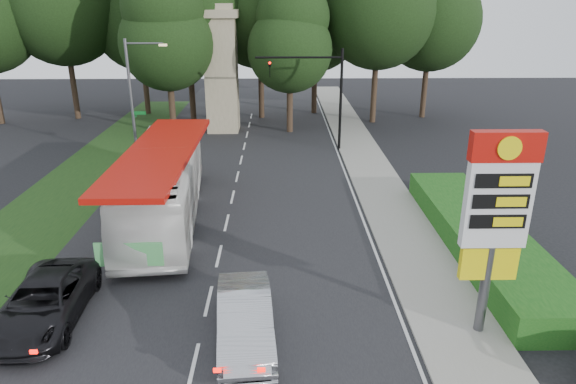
{
  "coord_description": "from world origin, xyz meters",
  "views": [
    {
      "loc": [
        2.63,
        -12.2,
        10.39
      ],
      "look_at": [
        3.01,
        9.47,
        2.2
      ],
      "focal_mm": 32.0,
      "sensor_mm": 36.0,
      "label": 1
    }
  ],
  "objects_px": {
    "gas_station_pylon": "(497,209)",
    "sedan_silver": "(245,319)",
    "transit_bus": "(163,185)",
    "suv_charcoal": "(44,301)",
    "streetlight_signs": "(134,94)",
    "traffic_signal_mast": "(322,86)",
    "monument": "(221,69)"
  },
  "relations": [
    {
      "from": "gas_station_pylon",
      "to": "suv_charcoal",
      "type": "xyz_separation_m",
      "value": [
        -14.59,
        0.92,
        -3.69
      ]
    },
    {
      "from": "streetlight_signs",
      "to": "gas_station_pylon",
      "type": "bearing_deg",
      "value": -51.04
    },
    {
      "from": "gas_station_pylon",
      "to": "monument",
      "type": "bearing_deg",
      "value": 111.8
    },
    {
      "from": "monument",
      "to": "sedan_silver",
      "type": "height_order",
      "value": "monument"
    },
    {
      "from": "traffic_signal_mast",
      "to": "streetlight_signs",
      "type": "xyz_separation_m",
      "value": [
        -12.67,
        -1.99,
        -0.23
      ]
    },
    {
      "from": "gas_station_pylon",
      "to": "suv_charcoal",
      "type": "relative_size",
      "value": 1.26
    },
    {
      "from": "streetlight_signs",
      "to": "transit_bus",
      "type": "distance_m",
      "value": 11.4
    },
    {
      "from": "suv_charcoal",
      "to": "monument",
      "type": "bearing_deg",
      "value": 80.61
    },
    {
      "from": "traffic_signal_mast",
      "to": "suv_charcoal",
      "type": "distance_m",
      "value": 24.14
    },
    {
      "from": "traffic_signal_mast",
      "to": "streetlight_signs",
      "type": "height_order",
      "value": "streetlight_signs"
    },
    {
      "from": "transit_bus",
      "to": "streetlight_signs",
      "type": "bearing_deg",
      "value": 105.07
    },
    {
      "from": "transit_bus",
      "to": "sedan_silver",
      "type": "height_order",
      "value": "transit_bus"
    },
    {
      "from": "streetlight_signs",
      "to": "suv_charcoal",
      "type": "bearing_deg",
      "value": -85.22
    },
    {
      "from": "gas_station_pylon",
      "to": "sedan_silver",
      "type": "height_order",
      "value": "gas_station_pylon"
    },
    {
      "from": "traffic_signal_mast",
      "to": "suv_charcoal",
      "type": "xyz_separation_m",
      "value": [
        -11.07,
        -21.09,
        -3.92
      ]
    },
    {
      "from": "monument",
      "to": "suv_charcoal",
      "type": "height_order",
      "value": "monument"
    },
    {
      "from": "streetlight_signs",
      "to": "suv_charcoal",
      "type": "distance_m",
      "value": 19.52
    },
    {
      "from": "traffic_signal_mast",
      "to": "streetlight_signs",
      "type": "bearing_deg",
      "value": -171.08
    },
    {
      "from": "suv_charcoal",
      "to": "streetlight_signs",
      "type": "bearing_deg",
      "value": 92.52
    },
    {
      "from": "monument",
      "to": "gas_station_pylon",
      "type": "bearing_deg",
      "value": -68.2
    },
    {
      "from": "gas_station_pylon",
      "to": "sedan_silver",
      "type": "xyz_separation_m",
      "value": [
        -7.7,
        -0.3,
        -3.64
      ]
    },
    {
      "from": "gas_station_pylon",
      "to": "traffic_signal_mast",
      "type": "bearing_deg",
      "value": 99.09
    },
    {
      "from": "monument",
      "to": "transit_bus",
      "type": "height_order",
      "value": "monument"
    },
    {
      "from": "gas_station_pylon",
      "to": "monument",
      "type": "xyz_separation_m",
      "value": [
        -11.2,
        28.01,
        0.66
      ]
    },
    {
      "from": "suv_charcoal",
      "to": "sedan_silver",
      "type": "bearing_deg",
      "value": -12.23
    },
    {
      "from": "streetlight_signs",
      "to": "traffic_signal_mast",
      "type": "bearing_deg",
      "value": 8.92
    },
    {
      "from": "monument",
      "to": "traffic_signal_mast",
      "type": "bearing_deg",
      "value": -38.0
    },
    {
      "from": "traffic_signal_mast",
      "to": "streetlight_signs",
      "type": "distance_m",
      "value": 12.83
    },
    {
      "from": "transit_bus",
      "to": "suv_charcoal",
      "type": "bearing_deg",
      "value": -110.18
    },
    {
      "from": "traffic_signal_mast",
      "to": "sedan_silver",
      "type": "distance_m",
      "value": 23.01
    },
    {
      "from": "streetlight_signs",
      "to": "sedan_silver",
      "type": "distance_m",
      "value": 22.31
    },
    {
      "from": "gas_station_pylon",
      "to": "suv_charcoal",
      "type": "distance_m",
      "value": 15.08
    }
  ]
}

